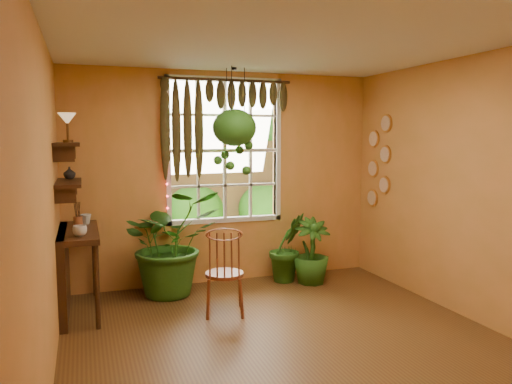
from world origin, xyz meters
TOP-DOWN VIEW (x-y plane):
  - floor at (0.00, 0.00)m, footprint 4.50×4.50m
  - ceiling at (0.00, 0.00)m, footprint 4.50×4.50m
  - wall_back at (0.00, 2.25)m, footprint 4.00×0.00m
  - wall_left at (-2.00, 0.00)m, footprint 0.00×4.50m
  - wall_right at (2.00, 0.00)m, footprint 0.00×4.50m
  - window at (0.00, 2.28)m, footprint 1.52×0.10m
  - valance_vine at (-0.08, 2.16)m, footprint 1.70×0.12m
  - string_lights at (-0.76, 2.19)m, footprint 0.03×0.03m
  - wall_plates at (1.98, 1.79)m, footprint 0.04×0.32m
  - counter_ledge at (-1.91, 1.60)m, footprint 0.40×1.20m
  - shelf_lower at (-1.88, 1.60)m, footprint 0.25×0.90m
  - shelf_upper at (-1.88, 1.60)m, footprint 0.25×0.90m
  - backyard at (0.24, 6.87)m, footprint 14.00×10.00m
  - windsor_chair at (-0.36, 1.04)m, footprint 0.50×0.52m
  - potted_plant_left at (-0.78, 1.90)m, footprint 1.28×1.15m
  - potted_plant_mid at (0.75, 1.96)m, footprint 0.56×0.49m
  - potted_plant_right at (1.00, 1.77)m, footprint 0.48×0.48m
  - hanging_basket at (0.01, 1.87)m, footprint 0.53×0.53m
  - cup_a at (-1.78, 1.22)m, footprint 0.16×0.16m
  - cup_b at (-1.72, 1.93)m, footprint 0.13×0.13m
  - brush_jar at (-1.80, 1.75)m, footprint 0.10×0.10m
  - shelf_vase at (-1.87, 1.90)m, footprint 0.15×0.15m
  - tiffany_lamp at (-1.86, 1.43)m, footprint 0.18×0.18m

SIDE VIEW (x-z plane):
  - floor at x=0.00m, z-range 0.00..0.00m
  - windsor_chair at x=-0.36m, z-range -0.23..0.86m
  - potted_plant_right at x=1.00m, z-range 0.00..0.84m
  - potted_plant_mid at x=0.75m, z-range 0.00..0.90m
  - counter_ledge at x=-1.91m, z-range 0.10..1.00m
  - potted_plant_left at x=-0.78m, z-range 0.00..1.27m
  - cup_a at x=-1.78m, z-range 0.90..1.01m
  - cup_b at x=-1.72m, z-range 0.90..1.01m
  - brush_jar at x=-1.80m, z-range 0.86..1.22m
  - backyard at x=0.24m, z-range -4.72..7.28m
  - wall_back at x=0.00m, z-range -0.65..3.35m
  - wall_left at x=-2.00m, z-range -0.90..3.60m
  - wall_right at x=2.00m, z-range -0.90..3.60m
  - shelf_lower at x=-1.88m, z-range 1.38..1.42m
  - shelf_vase at x=-1.87m, z-range 1.42..1.55m
  - wall_plates at x=1.98m, z-range 1.00..2.10m
  - window at x=0.00m, z-range 0.77..2.63m
  - string_lights at x=-0.76m, z-range 0.98..2.52m
  - shelf_upper at x=-1.88m, z-range 1.78..1.82m
  - hanging_basket at x=0.01m, z-range 1.28..2.58m
  - tiffany_lamp at x=-1.86m, z-range 1.89..2.18m
  - valance_vine at x=-0.08m, z-range 1.73..2.83m
  - ceiling at x=0.00m, z-range 2.70..2.70m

